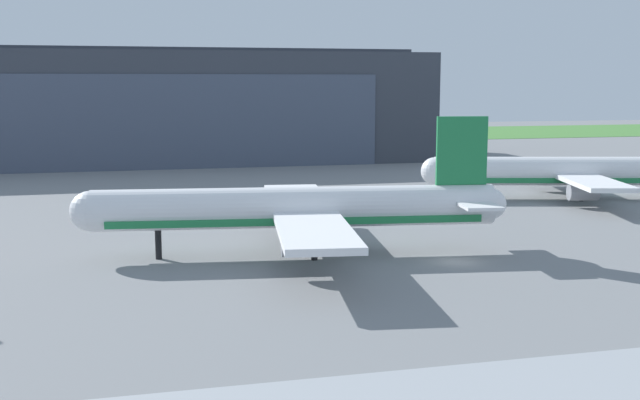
% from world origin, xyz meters
% --- Properties ---
extents(ground_plane, '(440.00, 440.00, 0.00)m').
position_xyz_m(ground_plane, '(0.00, 0.00, 0.00)').
color(ground_plane, slate).
extents(grass_field_strip, '(440.00, 56.00, 0.08)m').
position_xyz_m(grass_field_strip, '(0.00, 160.75, 0.04)').
color(grass_field_strip, '#488139').
rests_on(grass_field_strip, ground_plane).
extents(maintenance_hangar, '(108.78, 41.78, 22.12)m').
position_xyz_m(maintenance_hangar, '(-23.12, 99.68, 10.60)').
color(maintenance_hangar, '#383D47').
rests_on(maintenance_hangar, ground_plane).
extents(airliner_far_right, '(37.14, 31.33, 12.03)m').
position_xyz_m(airliner_far_right, '(29.02, 30.41, 3.55)').
color(airliner_far_right, white).
rests_on(airliner_far_right, ground_plane).
extents(airliner_near_right, '(38.30, 33.81, 12.28)m').
position_xyz_m(airliner_near_right, '(-12.83, 5.77, 4.20)').
color(airliner_near_right, white).
rests_on(airliner_near_right, ground_plane).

